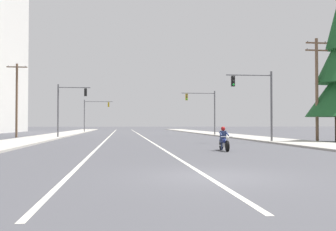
{
  "coord_description": "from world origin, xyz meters",
  "views": [
    {
      "loc": [
        -2.79,
        -11.4,
        1.62
      ],
      "look_at": [
        1.32,
        22.48,
        2.38
      ],
      "focal_mm": 40.38,
      "sensor_mm": 36.0,
      "label": 1
    }
  ],
  "objects": [
    {
      "name": "lane_stripe_left",
      "position": [
        -4.44,
        45.0,
        0.0
      ],
      "size": [
        0.16,
        100.0,
        0.01
      ],
      "primitive_type": "cube",
      "color": "beige",
      "rests_on": "ground"
    },
    {
      "name": "motorcycle_with_rider",
      "position": [
        3.3,
        10.79,
        0.59
      ],
      "size": [
        0.7,
        2.19,
        1.46
      ],
      "color": "black",
      "rests_on": "ground"
    },
    {
      "name": "traffic_signal_near_left",
      "position": [
        -9.13,
        33.35,
        4.03
      ],
      "size": [
        3.76,
        0.37,
        6.2
      ],
      "color": "#56565B",
      "rests_on": "ground"
    },
    {
      "name": "lane_stripe_center",
      "position": [
        -0.2,
        45.0,
        0.0
      ],
      "size": [
        0.16,
        100.0,
        0.01
      ],
      "primitive_type": "cube",
      "color": "beige",
      "rests_on": "ground"
    },
    {
      "name": "utility_pole_left_near",
      "position": [
        -15.3,
        35.34,
        4.64
      ],
      "size": [
        2.39,
        0.26,
        8.82
      ],
      "color": "brown",
      "rests_on": "ground"
    },
    {
      "name": "traffic_signal_mid_left",
      "position": [
        -8.35,
        61.21,
        4.13
      ],
      "size": [
        5.41,
        0.37,
        6.2
      ],
      "color": "#56565B",
      "rests_on": "ground"
    },
    {
      "name": "traffic_signal_near_right",
      "position": [
        8.96,
        20.07,
        4.05
      ],
      "size": [
        4.1,
        0.37,
        6.2
      ],
      "color": "#56565B",
      "rests_on": "ground"
    },
    {
      "name": "traffic_signal_mid_right",
      "position": [
        8.58,
        39.63,
        4.09
      ],
      "size": [
        4.77,
        0.47,
        6.2
      ],
      "color": "#56565B",
      "rests_on": "ground"
    },
    {
      "name": "ground_plane",
      "position": [
        0.0,
        0.0,
        0.0
      ],
      "size": [
        400.0,
        400.0,
        0.0
      ],
      "primitive_type": "plane",
      "color": "#47474C"
    },
    {
      "name": "utility_pole_right_near",
      "position": [
        14.11,
        19.72,
        4.9
      ],
      "size": [
        2.04,
        0.26,
        9.12
      ],
      "color": "brown",
      "rests_on": "ground"
    },
    {
      "name": "sidewalk_kerb_right",
      "position": [
        11.65,
        40.0,
        0.07
      ],
      "size": [
        4.4,
        110.0,
        0.14
      ],
      "primitive_type": "cube",
      "color": "#ADA89E",
      "rests_on": "ground"
    },
    {
      "name": "sidewalk_kerb_left",
      "position": [
        -11.65,
        40.0,
        0.07
      ],
      "size": [
        4.4,
        110.0,
        0.14
      ],
      "primitive_type": "cube",
      "color": "#ADA89E",
      "rests_on": "ground"
    }
  ]
}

